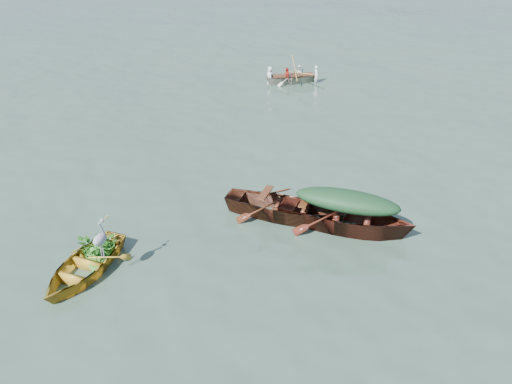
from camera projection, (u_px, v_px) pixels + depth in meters
The scene contains 11 objects.
ground at pixel (204, 233), 12.66m from camera, with size 140.00×140.00×0.00m, color #395042.
yellow_dinghy at pixel (85, 274), 11.25m from camera, with size 1.38×3.19×0.86m, color #B58B23.
green_tarp_boat at pixel (344, 229), 12.83m from camera, with size 1.49×4.80×1.15m, color #552013.
open_wooden_boat at pixel (285, 218), 13.31m from camera, with size 1.42×4.55×1.07m, color #4F2513.
rowed_boat at pixel (293, 83), 23.87m from camera, with size 1.07×3.58×0.81m, color beige.
green_tarp_cover at pixel (347, 201), 12.43m from camera, with size 0.82×2.64×0.52m, color #153417.
thwart_benches at pixel (285, 200), 13.03m from camera, with size 0.85×2.28×0.04m, color #472210, non-canonical shape.
heron at pixel (101, 245), 10.68m from camera, with size 0.28×0.40×0.92m, color #9A9CA3, non-canonical shape.
dinghy_weeds at pixel (96, 234), 11.33m from camera, with size 0.70×0.90×0.60m, color #2F651A.
rowers at pixel (293, 67), 23.48m from camera, with size 0.97×2.50×0.76m, color silver.
oars at pixel (293, 74), 23.66m from camera, with size 2.60×0.60×0.06m, color olive, non-canonical shape.
Camera 1 is at (5.33, -9.18, 7.11)m, focal length 35.00 mm.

